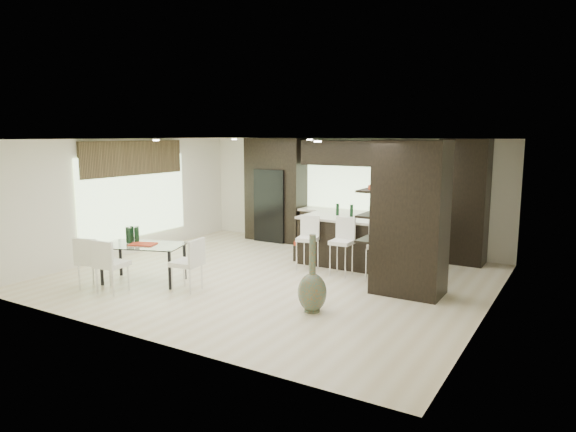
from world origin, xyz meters
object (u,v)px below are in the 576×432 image
Objects in this scene: kitchen_island at (358,242)px; bench at (321,251)px; chair_near at (112,268)px; chair_far at (94,264)px; chair_end at (187,267)px; stool_mid at (341,253)px; floor_vase at (312,273)px; stool_left at (307,249)px; dining_table at (144,263)px; stool_right at (378,257)px.

kitchen_island is 2.18× the size of bench.
chair_far is at bearing 174.07° from chair_near.
chair_end is (1.55, 0.75, -0.00)m from chair_far.
stool_mid is at bearing 27.62° from chair_far.
chair_near is (-3.03, -3.10, -0.02)m from stool_mid.
floor_vase is at bearing -80.48° from kitchen_island.
stool_left is at bearing -132.50° from kitchen_island.
stool_left is 0.73× the size of floor_vase.
stool_mid is at bearing 18.24° from dining_table.
chair_end is (1.08, 0.00, 0.08)m from dining_table.
kitchen_island is 1.15m from stool_left.
bench is 1.30× the size of chair_end.
stool_left is 0.79× the size of bench.
stool_right is at bearing -47.71° from kitchen_island.
stool_right is 5.28m from chair_far.
bench is 3.39m from floor_vase.
chair_far reaches higher than chair_end.
chair_far is at bearing -131.50° from kitchen_island.
stool_left is 0.98× the size of stool_mid.
stool_right is at bearing 22.00° from chair_far.
bench is (-0.14, 0.87, -0.23)m from stool_left.
stool_left is 2.53m from floor_vase.
chair_near reaches higher than bench.
floor_vase is at bearing -72.35° from stool_left.
kitchen_island reaches higher than chair_end.
stool_mid reaches higher than chair_far.
floor_vase reaches higher than kitchen_island.
stool_mid is 4.34m from chair_near.
stool_mid is 0.75× the size of floor_vase.
bench is 0.93× the size of floor_vase.
chair_near is (-3.03, -3.95, -0.08)m from kitchen_island.
kitchen_island is at bearing -38.81° from chair_end.
bench is 4.76m from chair_far.
stool_mid is 4.68m from chair_far.
stool_left is at bearing 120.41° from floor_vase.
stool_right is 4.47m from dining_table.
chair_far is at bearing -144.04° from stool_left.
stool_left is at bearing 26.68° from dining_table.
chair_near reaches higher than chair_far.
chair_far is at bearing -139.12° from bench.
dining_table is (-2.12, -3.23, 0.14)m from bench.
chair_near is (-2.25, -3.11, -0.01)m from stool_left.
bench is (-1.69, 0.88, -0.25)m from stool_right.
dining_table reaches higher than bench.
bench is 3.40m from chair_end.
kitchen_island is 0.96m from bench.
floor_vase is 1.39× the size of chair_near.
kitchen_island is at bearing 26.97° from dining_table.
stool_right reaches higher than chair_near.
kitchen_island reaches higher than stool_mid.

